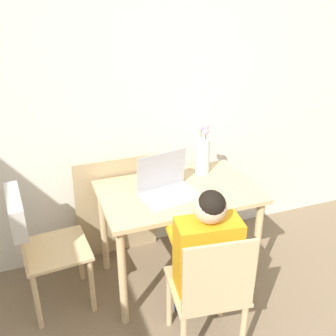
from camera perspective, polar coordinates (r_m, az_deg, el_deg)
The scene contains 9 objects.
wall_back at distance 2.82m, azimuth -4.88°, elevation 10.64°, with size 6.40×0.05×2.50m.
dining_table at distance 2.64m, azimuth 1.46°, elevation -5.26°, with size 1.03×0.65×0.73m.
chair_occupied at distance 2.24m, azimuth 6.05°, elevation -17.42°, with size 0.45×0.45×0.85m.
chair_spare at distance 2.55m, azimuth -19.02°, elevation -9.04°, with size 0.46×0.43×0.86m.
person_seated at distance 2.20m, azimuth 5.36°, elevation -11.65°, with size 0.40×0.46×1.04m.
laptop at distance 2.52m, azimuth -0.17°, elevation -2.51°, with size 0.40×0.32×0.26m.
flower_vase at distance 2.77m, azimuth 5.03°, elevation 2.11°, with size 0.10×0.10×0.36m.
water_bottle at distance 2.68m, azimuth 1.64°, elevation -0.09°, with size 0.07×0.07×0.18m.
cardboard_panel at distance 2.99m, azimuth -7.24°, elevation -5.74°, with size 0.63×0.13×0.86m.
Camera 1 is at (-0.72, -0.41, 1.97)m, focal length 42.00 mm.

